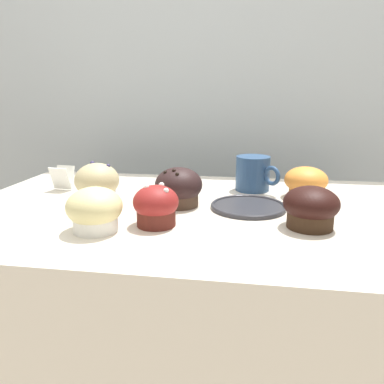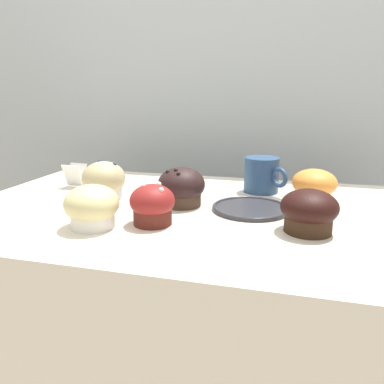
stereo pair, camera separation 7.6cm
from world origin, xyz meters
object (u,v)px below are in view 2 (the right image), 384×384
(muffin_back_right, at_px, (309,211))
(serving_plate, at_px, (250,208))
(muffin_front_right, at_px, (152,205))
(muffin_front_center, at_px, (92,207))
(muffin_back_left, at_px, (181,187))
(muffin_front_left, at_px, (314,185))
(muffin_back_center, at_px, (104,181))
(coffee_cup, at_px, (262,174))

(muffin_back_right, xyz_separation_m, serving_plate, (-0.11, 0.10, -0.03))
(muffin_front_right, bearing_deg, muffin_front_center, -156.38)
(muffin_back_left, relative_size, muffin_back_right, 1.03)
(muffin_front_left, bearing_deg, muffin_front_right, -141.04)
(muffin_front_center, bearing_deg, muffin_back_right, 11.28)
(muffin_back_left, bearing_deg, muffin_back_center, 178.63)
(muffin_front_center, xyz_separation_m, muffin_front_right, (0.10, 0.04, -0.00))
(muffin_back_center, height_order, coffee_cup, muffin_back_center)
(muffin_front_left, distance_m, muffin_back_center, 0.49)
(muffin_back_right, distance_m, muffin_front_left, 0.21)
(muffin_front_center, bearing_deg, muffin_back_left, 56.30)
(muffin_back_right, xyz_separation_m, coffee_cup, (-0.10, 0.26, 0.01))
(muffin_back_center, distance_m, serving_plate, 0.34)
(serving_plate, bearing_deg, muffin_front_right, -141.66)
(muffin_back_left, distance_m, muffin_back_center, 0.19)
(muffin_front_right, bearing_deg, serving_plate, 38.34)
(serving_plate, bearing_deg, coffee_cup, 86.68)
(serving_plate, bearing_deg, muffin_back_left, -179.65)
(muffin_front_center, bearing_deg, serving_plate, 33.39)
(muffin_front_center, xyz_separation_m, serving_plate, (0.27, 0.18, -0.03))
(muffin_back_left, xyz_separation_m, serving_plate, (0.15, 0.00, -0.04))
(muffin_back_left, distance_m, muffin_back_right, 0.28)
(muffin_back_center, bearing_deg, muffin_front_left, 12.61)
(muffin_front_center, height_order, serving_plate, muffin_front_center)
(muffin_back_left, relative_size, muffin_back_center, 1.04)
(coffee_cup, bearing_deg, muffin_back_right, -68.47)
(muffin_front_left, xyz_separation_m, coffee_cup, (-0.12, 0.05, 0.01))
(muffin_back_center, relative_size, serving_plate, 0.62)
(muffin_back_right, relative_size, muffin_front_right, 1.19)
(muffin_back_left, distance_m, coffee_cup, 0.23)
(muffin_front_left, relative_size, serving_plate, 0.62)
(muffin_front_center, distance_m, muffin_front_right, 0.11)
(muffin_front_right, xyz_separation_m, serving_plate, (0.17, 0.13, -0.03))
(muffin_back_right, relative_size, coffee_cup, 0.92)
(muffin_back_left, bearing_deg, coffee_cup, 44.98)
(muffin_back_center, bearing_deg, muffin_front_center, -68.60)
(muffin_front_right, bearing_deg, muffin_back_left, 82.56)
(muffin_front_center, bearing_deg, muffin_front_right, 23.62)
(muffin_front_right, xyz_separation_m, coffee_cup, (0.18, 0.29, 0.01))
(muffin_front_center, distance_m, serving_plate, 0.33)
(muffin_front_center, distance_m, muffin_front_left, 0.49)
(muffin_back_left, xyz_separation_m, muffin_front_right, (-0.02, -0.13, -0.00))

